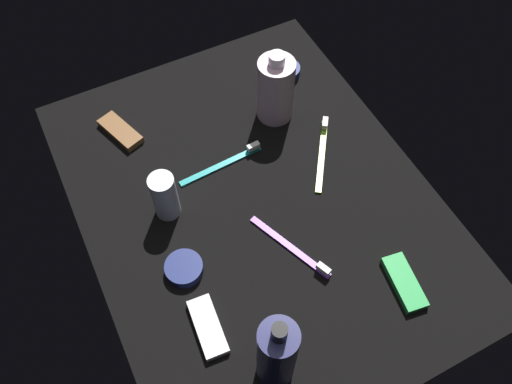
{
  "coord_description": "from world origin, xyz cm",
  "views": [
    {
      "loc": [
        46.8,
        -23.69,
        86.02
      ],
      "look_at": [
        0.0,
        0.0,
        3.0
      ],
      "focal_mm": 36.97,
      "sensor_mm": 36.0,
      "label": 1
    }
  ],
  "objects_px": {
    "bodywash_bottle": "(276,89)",
    "snack_bar_brown": "(120,131)",
    "lotion_bottle": "(277,355)",
    "deodorant_stick": "(165,196)",
    "toothbrush_teal": "(226,162)",
    "snack_bar_green": "(404,283)",
    "cream_tin_right": "(184,268)",
    "cream_tin_left": "(286,71)",
    "snack_bar_white": "(208,327)",
    "toothbrush_purple": "(295,249)",
    "toothbrush_lime": "(322,150)"
  },
  "relations": [
    {
      "from": "snack_bar_brown",
      "to": "snack_bar_white",
      "type": "distance_m",
      "value": 0.46
    },
    {
      "from": "bodywash_bottle",
      "to": "snack_bar_white",
      "type": "distance_m",
      "value": 0.49
    },
    {
      "from": "toothbrush_purple",
      "to": "toothbrush_teal",
      "type": "height_order",
      "value": "same"
    },
    {
      "from": "snack_bar_brown",
      "to": "snack_bar_green",
      "type": "xyz_separation_m",
      "value": [
        0.54,
        0.33,
        0.0
      ]
    },
    {
      "from": "lotion_bottle",
      "to": "bodywash_bottle",
      "type": "bearing_deg",
      "value": 152.11
    },
    {
      "from": "cream_tin_right",
      "to": "cream_tin_left",
      "type": "bearing_deg",
      "value": 131.21
    },
    {
      "from": "snack_bar_white",
      "to": "cream_tin_left",
      "type": "distance_m",
      "value": 0.6
    },
    {
      "from": "lotion_bottle",
      "to": "toothbrush_lime",
      "type": "height_order",
      "value": "lotion_bottle"
    },
    {
      "from": "bodywash_bottle",
      "to": "cream_tin_left",
      "type": "xyz_separation_m",
      "value": [
        -0.09,
        0.08,
        -0.06
      ]
    },
    {
      "from": "deodorant_stick",
      "to": "toothbrush_lime",
      "type": "relative_size",
      "value": 0.68
    },
    {
      "from": "lotion_bottle",
      "to": "cream_tin_left",
      "type": "height_order",
      "value": "lotion_bottle"
    },
    {
      "from": "toothbrush_lime",
      "to": "cream_tin_left",
      "type": "bearing_deg",
      "value": 170.43
    },
    {
      "from": "toothbrush_teal",
      "to": "toothbrush_lime",
      "type": "height_order",
      "value": "same"
    },
    {
      "from": "toothbrush_lime",
      "to": "snack_bar_white",
      "type": "xyz_separation_m",
      "value": [
        0.23,
        -0.36,
        0.0
      ]
    },
    {
      "from": "toothbrush_lime",
      "to": "snack_bar_green",
      "type": "relative_size",
      "value": 1.48
    },
    {
      "from": "lotion_bottle",
      "to": "snack_bar_brown",
      "type": "distance_m",
      "value": 0.58
    },
    {
      "from": "toothbrush_teal",
      "to": "snack_bar_green",
      "type": "xyz_separation_m",
      "value": [
        0.37,
        0.17,
        0.0
      ]
    },
    {
      "from": "deodorant_stick",
      "to": "toothbrush_purple",
      "type": "distance_m",
      "value": 0.25
    },
    {
      "from": "toothbrush_lime",
      "to": "cream_tin_right",
      "type": "xyz_separation_m",
      "value": [
        0.12,
        -0.35,
        0.0
      ]
    },
    {
      "from": "bodywash_bottle",
      "to": "snack_bar_brown",
      "type": "distance_m",
      "value": 0.33
    },
    {
      "from": "deodorant_stick",
      "to": "snack_bar_green",
      "type": "bearing_deg",
      "value": 43.76
    },
    {
      "from": "toothbrush_teal",
      "to": "toothbrush_lime",
      "type": "distance_m",
      "value": 0.2
    },
    {
      "from": "toothbrush_lime",
      "to": "cream_tin_right",
      "type": "relative_size",
      "value": 2.28
    },
    {
      "from": "lotion_bottle",
      "to": "cream_tin_right",
      "type": "distance_m",
      "value": 0.25
    },
    {
      "from": "snack_bar_brown",
      "to": "snack_bar_white",
      "type": "bearing_deg",
      "value": -19.99
    },
    {
      "from": "bodywash_bottle",
      "to": "snack_bar_brown",
      "type": "xyz_separation_m",
      "value": [
        -0.1,
        -0.31,
        -0.07
      ]
    },
    {
      "from": "toothbrush_teal",
      "to": "cream_tin_left",
      "type": "bearing_deg",
      "value": 126.03
    },
    {
      "from": "toothbrush_teal",
      "to": "snack_bar_green",
      "type": "distance_m",
      "value": 0.41
    },
    {
      "from": "toothbrush_lime",
      "to": "deodorant_stick",
      "type": "bearing_deg",
      "value": -92.02
    },
    {
      "from": "toothbrush_purple",
      "to": "toothbrush_teal",
      "type": "xyz_separation_m",
      "value": [
        -0.23,
        -0.03,
        0.0
      ]
    },
    {
      "from": "toothbrush_lime",
      "to": "snack_bar_white",
      "type": "bearing_deg",
      "value": -57.19
    },
    {
      "from": "toothbrush_lime",
      "to": "cream_tin_right",
      "type": "bearing_deg",
      "value": -71.78
    },
    {
      "from": "toothbrush_teal",
      "to": "snack_bar_green",
      "type": "bearing_deg",
      "value": 24.12
    },
    {
      "from": "toothbrush_purple",
      "to": "bodywash_bottle",
      "type": "bearing_deg",
      "value": 158.4
    },
    {
      "from": "deodorant_stick",
      "to": "snack_bar_brown",
      "type": "xyz_separation_m",
      "value": [
        -0.22,
        -0.02,
        -0.04
      ]
    },
    {
      "from": "toothbrush_lime",
      "to": "toothbrush_teal",
      "type": "bearing_deg",
      "value": -108.06
    },
    {
      "from": "snack_bar_brown",
      "to": "snack_bar_green",
      "type": "bearing_deg",
      "value": 12.1
    },
    {
      "from": "deodorant_stick",
      "to": "cream_tin_left",
      "type": "bearing_deg",
      "value": 120.09
    },
    {
      "from": "snack_bar_white",
      "to": "cream_tin_left",
      "type": "bearing_deg",
      "value": 143.94
    },
    {
      "from": "deodorant_stick",
      "to": "cream_tin_right",
      "type": "xyz_separation_m",
      "value": [
        0.13,
        -0.02,
        -0.04
      ]
    },
    {
      "from": "toothbrush_teal",
      "to": "cream_tin_right",
      "type": "relative_size",
      "value": 2.67
    },
    {
      "from": "cream_tin_right",
      "to": "toothbrush_purple",
      "type": "bearing_deg",
      "value": 74.2
    },
    {
      "from": "snack_bar_white",
      "to": "toothbrush_lime",
      "type": "bearing_deg",
      "value": 127.66
    },
    {
      "from": "deodorant_stick",
      "to": "cream_tin_left",
      "type": "height_order",
      "value": "deodorant_stick"
    },
    {
      "from": "bodywash_bottle",
      "to": "snack_bar_green",
      "type": "bearing_deg",
      "value": 2.3
    },
    {
      "from": "lotion_bottle",
      "to": "deodorant_stick",
      "type": "xyz_separation_m",
      "value": [
        -0.35,
        -0.04,
        -0.04
      ]
    },
    {
      "from": "snack_bar_white",
      "to": "cream_tin_right",
      "type": "xyz_separation_m",
      "value": [
        -0.11,
        0.01,
        0.0
      ]
    },
    {
      "from": "lotion_bottle",
      "to": "deodorant_stick",
      "type": "relative_size",
      "value": 2.02
    },
    {
      "from": "cream_tin_left",
      "to": "snack_bar_white",
      "type": "bearing_deg",
      "value": -40.92
    },
    {
      "from": "lotion_bottle",
      "to": "deodorant_stick",
      "type": "height_order",
      "value": "lotion_bottle"
    }
  ]
}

